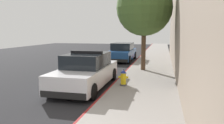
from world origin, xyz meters
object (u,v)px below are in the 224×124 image
Objects in this scene: fire_hydrant at (123,78)px; police_cruiser at (86,71)px; parked_car_silver_ahead at (122,52)px; street_tree at (144,8)px.

police_cruiser is at bearing -177.97° from fire_hydrant.
street_tree is (2.29, -5.13, 3.20)m from parked_car_silver_ahead.
fire_hydrant is 5.45m from street_tree.
street_tree reaches higher than parked_car_silver_ahead.
street_tree is (2.18, 4.28, 3.20)m from police_cruiser.
parked_car_silver_ahead is at bearing 100.99° from fire_hydrant.
fire_hydrant is 0.14× the size of street_tree.
parked_car_silver_ahead reaches higher than fire_hydrant.
street_tree is at bearing 62.97° from police_cruiser.
parked_car_silver_ahead is at bearing 90.66° from police_cruiser.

